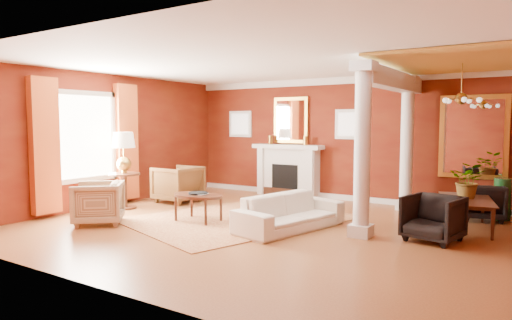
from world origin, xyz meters
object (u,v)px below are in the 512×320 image
Objects in this scene: sofa at (290,206)px; side_table at (124,156)px; armchair_stripe at (98,201)px; armchair_leopard at (178,182)px; dining_table at (467,205)px; coffee_table at (198,197)px.

side_table is (-3.91, -0.21, 0.72)m from sofa.
armchair_stripe is (-3.13, -1.50, 0.02)m from sofa.
side_table reaches higher than sofa.
armchair_leopard reaches higher than sofa.
armchair_leopard is 0.62× the size of dining_table.
armchair_leopard is 1.09× the size of armchair_stripe.
coffee_table is 0.62× the size of side_table.
coffee_table is at bearing 115.17° from sofa.
side_table is 6.77m from dining_table.
side_table reaches higher than armchair_stripe.
coffee_table is 0.68× the size of dining_table.
side_table is at bearing -16.59° from armchair_leopard.
armchair_leopard is at bearing 84.21° from dining_table.
armchair_stripe is 0.83× the size of coffee_table.
dining_table is (6.47, 1.88, -0.70)m from side_table.
armchair_leopard is 0.91× the size of coffee_table.
sofa is at bearing 110.95° from dining_table.
armchair_stripe reaches higher than coffee_table.
armchair_stripe is 0.56× the size of dining_table.
armchair_leopard is at bearing 145.61° from armchair_stripe.
sofa is 1.26× the size of side_table.
sofa is 2.03× the size of coffee_table.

